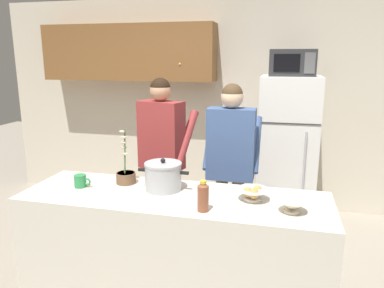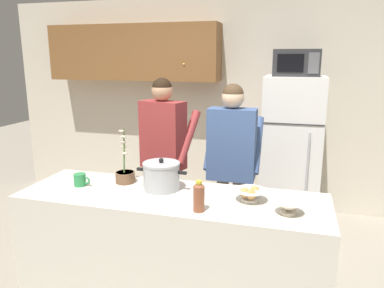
{
  "view_description": "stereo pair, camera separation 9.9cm",
  "coord_description": "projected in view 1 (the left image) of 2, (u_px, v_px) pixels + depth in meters",
  "views": [
    {
      "loc": [
        0.72,
        -2.37,
        1.88
      ],
      "look_at": [
        0.0,
        0.55,
        1.17
      ],
      "focal_mm": 34.63,
      "sensor_mm": 36.0,
      "label": 1
    },
    {
      "loc": [
        0.82,
        -2.35,
        1.88
      ],
      "look_at": [
        0.0,
        0.55,
        1.17
      ],
      "focal_mm": 34.63,
      "sensor_mm": 36.0,
      "label": 2
    }
  ],
  "objects": [
    {
      "name": "back_wall_unit",
      "position": [
        204.0,
        93.0,
        4.7
      ],
      "size": [
        6.0,
        0.48,
        2.6
      ],
      "color": "beige",
      "rests_on": "ground"
    },
    {
      "name": "kitchen_island",
      "position": [
        174.0,
        254.0,
        2.73
      ],
      "size": [
        2.2,
        0.68,
        0.92
      ],
      "primitive_type": "cube",
      "color": "silver",
      "rests_on": "ground"
    },
    {
      "name": "refrigerator",
      "position": [
        287.0,
        151.0,
        4.21
      ],
      "size": [
        0.64,
        0.68,
        1.68
      ],
      "color": "white",
      "rests_on": "ground"
    },
    {
      "name": "microwave",
      "position": [
        292.0,
        63.0,
        3.97
      ],
      "size": [
        0.48,
        0.37,
        0.28
      ],
      "color": "#2D2D30",
      "rests_on": "refrigerator"
    },
    {
      "name": "person_near_pot",
      "position": [
        162.0,
        144.0,
        3.57
      ],
      "size": [
        0.59,
        0.52,
        1.69
      ],
      "color": "black",
      "rests_on": "ground"
    },
    {
      "name": "person_by_sink",
      "position": [
        231.0,
        154.0,
        3.31
      ],
      "size": [
        0.5,
        0.41,
        1.66
      ],
      "color": "#726656",
      "rests_on": "ground"
    },
    {
      "name": "cooking_pot",
      "position": [
        163.0,
        176.0,
        2.72
      ],
      "size": [
        0.39,
        0.27,
        0.24
      ],
      "color": "#ADAFB5",
      "rests_on": "kitchen_island"
    },
    {
      "name": "coffee_mug",
      "position": [
        81.0,
        181.0,
        2.79
      ],
      "size": [
        0.13,
        0.09,
        0.1
      ],
      "color": "#2D8C4C",
      "rests_on": "kitchen_island"
    },
    {
      "name": "bread_bowl",
      "position": [
        253.0,
        193.0,
        2.53
      ],
      "size": [
        0.23,
        0.23,
        0.1
      ],
      "color": "white",
      "rests_on": "kitchen_island"
    },
    {
      "name": "empty_bowl",
      "position": [
        292.0,
        206.0,
        2.33
      ],
      "size": [
        0.19,
        0.19,
        0.08
      ],
      "color": "beige",
      "rests_on": "kitchen_island"
    },
    {
      "name": "bottle_near_edge",
      "position": [
        203.0,
        196.0,
        2.34
      ],
      "size": [
        0.07,
        0.07,
        0.2
      ],
      "color": "brown",
      "rests_on": "kitchen_island"
    },
    {
      "name": "potted_orchid",
      "position": [
        126.0,
        175.0,
        2.87
      ],
      "size": [
        0.15,
        0.15,
        0.43
      ],
      "color": "brown",
      "rests_on": "kitchen_island"
    }
  ]
}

